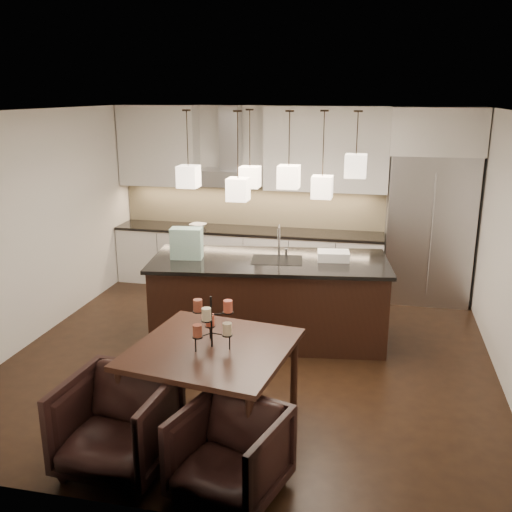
% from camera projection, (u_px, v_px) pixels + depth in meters
% --- Properties ---
extents(floor, '(5.50, 5.50, 0.02)m').
position_uv_depth(floor, '(252.00, 354.00, 6.79)').
color(floor, black).
rests_on(floor, ground).
extents(ceiling, '(5.50, 5.50, 0.02)m').
position_uv_depth(ceiling, '(252.00, 110.00, 6.01)').
color(ceiling, white).
rests_on(ceiling, wall_back).
extents(wall_back, '(5.50, 0.02, 2.80)m').
position_uv_depth(wall_back, '(291.00, 197.00, 8.99)').
color(wall_back, silver).
rests_on(wall_back, ground).
extents(wall_front, '(5.50, 0.02, 2.80)m').
position_uv_depth(wall_front, '(161.00, 339.00, 3.81)').
color(wall_front, silver).
rests_on(wall_front, ground).
extents(wall_left, '(0.02, 5.50, 2.80)m').
position_uv_depth(wall_left, '(32.00, 227.00, 6.97)').
color(wall_left, silver).
rests_on(wall_left, ground).
extents(refrigerator, '(1.20, 0.72, 2.15)m').
position_uv_depth(refrigerator, '(429.00, 229.00, 8.29)').
color(refrigerator, '#B7B7BA').
rests_on(refrigerator, floor).
extents(fridge_panel, '(1.26, 0.72, 0.65)m').
position_uv_depth(fridge_panel, '(437.00, 131.00, 7.90)').
color(fridge_panel, silver).
rests_on(fridge_panel, refrigerator).
extents(lower_cabinets, '(4.21, 0.62, 0.88)m').
position_uv_depth(lower_cabinets, '(248.00, 259.00, 9.07)').
color(lower_cabinets, silver).
rests_on(lower_cabinets, floor).
extents(countertop, '(4.21, 0.66, 0.04)m').
position_uv_depth(countertop, '(248.00, 231.00, 8.94)').
color(countertop, black).
rests_on(countertop, lower_cabinets).
extents(backsplash, '(4.21, 0.02, 0.63)m').
position_uv_depth(backsplash, '(252.00, 206.00, 9.13)').
color(backsplash, '#C1B288').
rests_on(backsplash, countertop).
extents(upper_cab_left, '(1.25, 0.35, 1.25)m').
position_uv_depth(upper_cab_left, '(159.00, 146.00, 9.03)').
color(upper_cab_left, silver).
rests_on(upper_cab_left, wall_back).
extents(upper_cab_right, '(1.85, 0.35, 1.25)m').
position_uv_depth(upper_cab_right, '(326.00, 149.00, 8.48)').
color(upper_cab_right, silver).
rests_on(upper_cab_right, wall_back).
extents(hood_canopy, '(0.90, 0.52, 0.24)m').
position_uv_depth(hood_canopy, '(229.00, 178.00, 8.83)').
color(hood_canopy, '#B7B7BA').
rests_on(hood_canopy, wall_back).
extents(hood_chimney, '(0.30, 0.28, 0.96)m').
position_uv_depth(hood_chimney, '(231.00, 138.00, 8.76)').
color(hood_chimney, '#B7B7BA').
rests_on(hood_chimney, hood_canopy).
extents(fruit_bowl, '(0.30, 0.30, 0.06)m').
position_uv_depth(fruit_bowl, '(198.00, 226.00, 9.05)').
color(fruit_bowl, silver).
rests_on(fruit_bowl, countertop).
extents(island_body, '(2.92, 1.48, 0.98)m').
position_uv_depth(island_body, '(269.00, 301.00, 7.10)').
color(island_body, black).
rests_on(island_body, floor).
extents(island_top, '(3.02, 1.58, 0.04)m').
position_uv_depth(island_top, '(269.00, 261.00, 6.96)').
color(island_top, black).
rests_on(island_top, island_body).
extents(faucet, '(0.15, 0.28, 0.42)m').
position_uv_depth(faucet, '(279.00, 240.00, 6.99)').
color(faucet, silver).
rests_on(faucet, island_top).
extents(tote_bag, '(0.40, 0.25, 0.38)m').
position_uv_depth(tote_bag, '(187.00, 243.00, 6.95)').
color(tote_bag, '#246A51').
rests_on(tote_bag, island_top).
extents(food_container, '(0.41, 0.32, 0.11)m').
position_uv_depth(food_container, '(333.00, 256.00, 6.91)').
color(food_container, silver).
rests_on(food_container, island_top).
extents(dining_table, '(1.52, 1.52, 0.81)m').
position_uv_depth(dining_table, '(213.00, 387.00, 5.20)').
color(dining_table, black).
rests_on(dining_table, floor).
extents(candelabra, '(0.44, 0.44, 0.47)m').
position_uv_depth(candelabra, '(211.00, 322.00, 5.02)').
color(candelabra, black).
rests_on(candelabra, dining_table).
extents(candle_a, '(0.09, 0.09, 0.11)m').
position_uv_depth(candle_a, '(227.00, 329.00, 4.98)').
color(candle_a, beige).
rests_on(candle_a, candelabra).
extents(candle_b, '(0.09, 0.09, 0.11)m').
position_uv_depth(candle_b, '(210.00, 320.00, 5.17)').
color(candle_b, '#C6513A').
rests_on(candle_b, candelabra).
extents(candle_c, '(0.09, 0.09, 0.11)m').
position_uv_depth(candle_c, '(197.00, 331.00, 4.94)').
color(candle_c, brown).
rests_on(candle_c, candelabra).
extents(candle_d, '(0.09, 0.09, 0.11)m').
position_uv_depth(candle_d, '(228.00, 306.00, 5.03)').
color(candle_d, '#C6513A').
rests_on(candle_d, candelabra).
extents(candle_e, '(0.09, 0.09, 0.11)m').
position_uv_depth(candle_e, '(198.00, 305.00, 5.05)').
color(candle_e, brown).
rests_on(candle_e, candelabra).
extents(candle_f, '(0.09, 0.09, 0.11)m').
position_uv_depth(candle_f, '(206.00, 314.00, 4.85)').
color(candle_f, beige).
rests_on(candle_f, candelabra).
extents(armchair_left, '(0.90, 0.92, 0.79)m').
position_uv_depth(armchair_left, '(117.00, 424.00, 4.64)').
color(armchair_left, black).
rests_on(armchair_left, floor).
extents(armchair_right, '(0.95, 0.96, 0.71)m').
position_uv_depth(armchair_right, '(230.00, 454.00, 4.31)').
color(armchair_right, black).
rests_on(armchair_right, floor).
extents(pendant_a, '(0.24, 0.24, 0.26)m').
position_uv_depth(pendant_a, '(189.00, 177.00, 6.83)').
color(pendant_a, beige).
rests_on(pendant_a, ceiling).
extents(pendant_b, '(0.24, 0.24, 0.26)m').
position_uv_depth(pendant_b, '(250.00, 177.00, 7.08)').
color(pendant_b, beige).
rests_on(pendant_b, ceiling).
extents(pendant_c, '(0.24, 0.24, 0.26)m').
position_uv_depth(pendant_c, '(289.00, 177.00, 6.55)').
color(pendant_c, beige).
rests_on(pendant_c, ceiling).
extents(pendant_d, '(0.24, 0.24, 0.26)m').
position_uv_depth(pendant_d, '(322.00, 187.00, 6.70)').
color(pendant_d, beige).
rests_on(pendant_d, ceiling).
extents(pendant_e, '(0.24, 0.24, 0.26)m').
position_uv_depth(pendant_e, '(356.00, 166.00, 6.44)').
color(pendant_e, beige).
rests_on(pendant_e, ceiling).
extents(pendant_f, '(0.24, 0.24, 0.26)m').
position_uv_depth(pendant_f, '(238.00, 189.00, 6.56)').
color(pendant_f, beige).
rests_on(pendant_f, ceiling).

